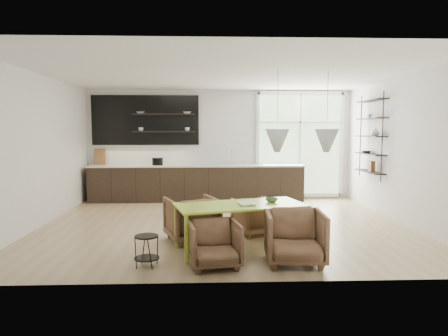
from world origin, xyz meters
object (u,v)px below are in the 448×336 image
at_px(armchair_front_right, 295,237).
at_px(wire_stool, 147,247).
at_px(armchair_back_right, 255,216).
at_px(armchair_back_left, 192,219).
at_px(dining_table, 241,207).
at_px(armchair_front_left, 214,244).

height_order(armchair_front_right, wire_stool, armchair_front_right).
bearing_deg(armchair_back_right, wire_stool, 24.08).
xyz_separation_m(armchair_back_left, armchair_front_right, (1.47, -1.20, 0.00)).
xyz_separation_m(dining_table, armchair_front_right, (0.70, -0.65, -0.29)).
bearing_deg(dining_table, armchair_back_left, 129.67).
xyz_separation_m(dining_table, armchair_back_right, (0.34, 0.96, -0.35)).
height_order(dining_table, wire_stool, dining_table).
bearing_deg(armchair_front_left, armchair_back_left, 95.04).
height_order(armchair_back_left, wire_stool, armchair_back_left).
bearing_deg(armchair_front_left, armchair_back_right, 56.01).
bearing_deg(armchair_back_left, armchair_front_left, 83.76).
bearing_deg(armchair_back_right, dining_table, 49.17).
height_order(armchair_back_right, armchair_front_left, armchair_back_right).
bearing_deg(armchair_front_right, armchair_back_left, 144.53).
bearing_deg(wire_stool, armchair_front_left, -1.42).
relative_size(armchair_front_left, wire_stool, 1.59).
bearing_deg(dining_table, armchair_front_right, -58.00).
bearing_deg(wire_stool, armchair_front_right, 2.08).
bearing_deg(armchair_back_right, armchair_back_left, -0.76).
bearing_deg(wire_stool, armchair_back_left, 66.41).
distance_m(armchair_back_left, armchair_back_right, 1.19).
distance_m(dining_table, armchair_back_right, 1.08).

